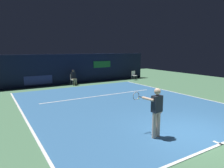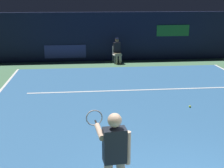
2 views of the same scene
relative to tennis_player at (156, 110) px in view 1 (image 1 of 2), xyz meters
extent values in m
plane|color=#4C7A56|center=(1.41, 4.45, -0.99)|extent=(30.70, 30.70, 0.00)
cube|color=#336699|center=(1.41, 4.45, -0.98)|extent=(9.97, 11.98, 0.01)
cube|color=white|center=(1.41, -1.49, -0.97)|extent=(9.97, 0.10, 0.01)
cube|color=white|center=(6.35, 4.45, -0.97)|extent=(0.10, 11.98, 0.01)
cube|color=white|center=(-3.52, 4.45, -0.97)|extent=(0.10, 11.98, 0.01)
cube|color=white|center=(1.41, 6.54, -0.97)|extent=(7.78, 0.10, 0.01)
cube|color=white|center=(1.41, -1.39, -0.97)|extent=(0.10, 0.30, 0.01)
cube|color=#141933|center=(1.41, 12.25, 0.31)|extent=(15.61, 0.30, 2.60)
cube|color=navy|center=(-1.32, 12.09, -0.44)|extent=(2.20, 0.04, 0.70)
cube|color=#1E6B2D|center=(4.54, 12.09, 0.61)|extent=(1.80, 0.04, 0.60)
cylinder|color=beige|center=(0.11, -0.02, -0.53)|extent=(0.14, 0.14, 0.92)
cylinder|color=beige|center=(-0.09, -0.04, -0.53)|extent=(0.14, 0.14, 0.92)
cube|color=#1E232D|center=(0.01, -0.03, 0.21)|extent=(0.38, 0.25, 0.56)
sphere|color=beige|center=(0.01, -0.03, 0.63)|extent=(0.22, 0.22, 0.22)
cylinder|color=beige|center=(-0.21, 0.17, 0.36)|extent=(0.14, 0.51, 0.09)
cylinder|color=beige|center=(0.22, 0.01, 0.13)|extent=(0.09, 0.09, 0.56)
cylinder|color=black|center=(-0.24, 0.47, 0.36)|extent=(0.06, 0.30, 0.03)
torus|color=#B2B2B7|center=(-0.27, 0.75, 0.36)|extent=(0.30, 0.05, 0.30)
cube|color=white|center=(1.39, 11.38, -0.53)|extent=(0.49, 0.45, 0.04)
cube|color=white|center=(1.37, 11.58, -0.30)|extent=(0.42, 0.08, 0.42)
cylinder|color=#B2B2B7|center=(1.23, 11.19, -0.76)|extent=(0.03, 0.03, 0.46)
cylinder|color=#B2B2B7|center=(1.60, 11.24, -0.76)|extent=(0.03, 0.03, 0.46)
cylinder|color=#B2B2B7|center=(1.19, 11.53, -0.76)|extent=(0.03, 0.03, 0.46)
cylinder|color=#B2B2B7|center=(1.56, 11.57, -0.76)|extent=(0.03, 0.03, 0.46)
cube|color=tan|center=(1.40, 11.30, -0.49)|extent=(0.37, 0.44, 0.14)
cylinder|color=tan|center=(1.34, 11.11, -0.76)|extent=(0.11, 0.11, 0.46)
cylinder|color=tan|center=(1.51, 11.14, -0.76)|extent=(0.11, 0.11, 0.46)
cube|color=black|center=(1.39, 11.42, -0.16)|extent=(0.36, 0.26, 0.52)
sphere|color=#8C6647|center=(1.39, 11.42, 0.22)|extent=(0.20, 0.20, 0.20)
cylinder|color=#141933|center=(1.39, 11.42, 0.31)|extent=(0.19, 0.19, 0.04)
cube|color=white|center=(7.61, 11.05, -0.55)|extent=(0.44, 0.40, 0.04)
cube|color=white|center=(7.61, 11.25, -0.32)|extent=(0.42, 0.03, 0.42)
cylinder|color=#B2B2B7|center=(7.42, 10.88, -0.77)|extent=(0.03, 0.03, 0.44)
cylinder|color=#B2B2B7|center=(7.79, 10.87, -0.77)|extent=(0.03, 0.03, 0.44)
cylinder|color=#B2B2B7|center=(7.42, 11.22, -0.77)|extent=(0.03, 0.03, 0.44)
cylinder|color=#B2B2B7|center=(7.80, 11.21, -0.77)|extent=(0.03, 0.03, 0.44)
sphere|color=#CCE033|center=(2.92, 4.54, -0.94)|extent=(0.07, 0.07, 0.07)
camera|label=1|loc=(-4.71, -4.87, 2.00)|focal=32.65mm
camera|label=2|loc=(-0.47, -4.31, 2.45)|focal=49.16mm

